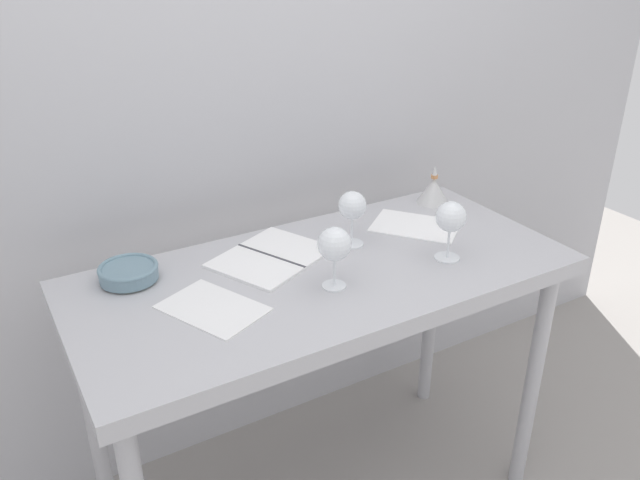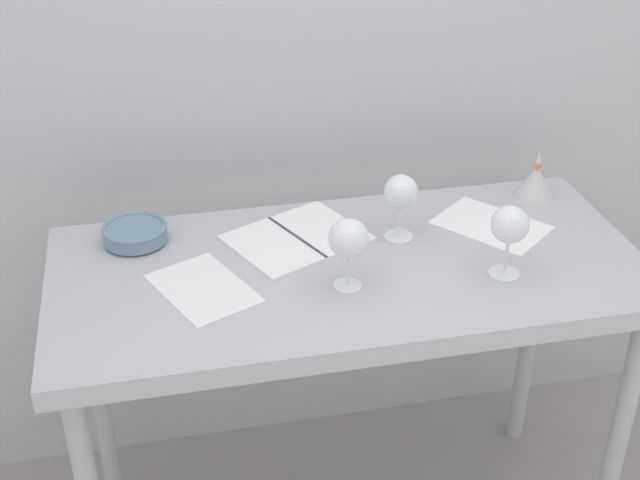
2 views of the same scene
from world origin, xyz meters
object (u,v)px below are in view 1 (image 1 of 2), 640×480
Objects in this scene: open_notebook at (271,257)px; decanter_funnel at (433,190)px; wine_glass_far_right at (352,207)px; tasting_sheet_upper at (213,308)px; tasting_bowl at (129,272)px; wine_glass_near_center at (334,246)px; wine_glass_near_right at (451,218)px; tasting_sheet_lower at (415,226)px.

decanter_funnel is (0.67, 0.09, 0.04)m from open_notebook.
wine_glass_far_right is at bearing -34.25° from open_notebook.
tasting_sheet_upper is at bearing -170.03° from open_notebook.
tasting_bowl is (-0.64, 0.11, -0.10)m from wine_glass_far_right.
wine_glass_far_right is 0.66× the size of tasting_sheet_upper.
wine_glass_far_right is 0.44× the size of open_notebook.
wine_glass_near_center reaches higher than open_notebook.
tasting_bowl is at bearing 144.58° from open_notebook.
tasting_bowl is 1.20× the size of decanter_funnel.
wine_glass_far_right is 0.28m from open_notebook.
open_notebook is (-0.44, 0.26, -0.12)m from wine_glass_near_right.
wine_glass_near_right is at bearing -143.27° from tasting_sheet_lower.
decanter_funnel is at bearing 28.50° from wine_glass_near_center.
wine_glass_far_right is at bearing 131.23° from wine_glass_near_right.
wine_glass_near_right reaches higher than tasting_sheet_lower.
tasting_sheet_lower is at bearing -6.94° from tasting_bowl.
wine_glass_near_right reaches higher than wine_glass_near_center.
wine_glass_near_center reaches higher than wine_glass_far_right.
wine_glass_near_center is 0.64× the size of tasting_sheet_lower.
tasting_sheet_upper is (-0.32, 0.06, -0.12)m from wine_glass_near_center.
wine_glass_near_right is 0.70m from tasting_sheet_upper.
wine_glass_near_center is (-0.37, 0.03, -0.00)m from wine_glass_near_right.
wine_glass_near_right reaches higher than decanter_funnel.
wine_glass_near_center is at bearing 166.23° from tasting_sheet_lower.
tasting_sheet_lower is at bearing 75.36° from wine_glass_near_right.
wine_glass_near_right reaches higher than wine_glass_far_right.
decanter_funnel is at bearing -8.00° from tasting_sheet_upper.
wine_glass_near_right is 0.26m from tasting_sheet_lower.
tasting_bowl is at bearing 169.83° from wine_glass_far_right.
wine_glass_near_center is 0.27m from open_notebook.
tasting_bowl is at bearing 134.43° from tasting_sheet_lower.
decanter_funnel is at bearing 17.78° from wine_glass_far_right.
wine_glass_near_center is at bearing -34.60° from tasting_sheet_upper.
wine_glass_far_right is 1.06× the size of tasting_bowl.
wine_glass_near_right is at bearing -4.04° from wine_glass_near_center.
tasting_sheet_lower is 0.89m from tasting_bowl.
open_notebook is (-0.25, 0.04, -0.12)m from wine_glass_far_right.
wine_glass_near_center is 0.35m from tasting_sheet_upper.
tasting_bowl reaches higher than tasting_sheet_lower.
wine_glass_near_right is 0.37m from wine_glass_near_center.
tasting_bowl reaches higher than open_notebook.
tasting_sheet_lower is 2.00× the size of decanter_funnel.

